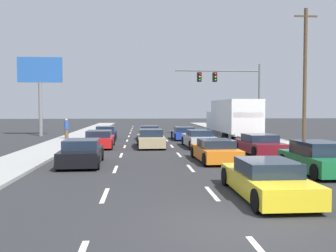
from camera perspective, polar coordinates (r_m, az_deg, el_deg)
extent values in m
plane|color=#2B2B2D|center=(33.40, -0.40, -1.99)|extent=(140.00, 140.00, 0.00)
cube|color=#9E9E99|center=(30.27, 16.27, -2.44)|extent=(2.80, 80.00, 0.14)
cube|color=#9E9E99|center=(28.98, -16.42, -2.67)|extent=(2.80, 80.00, 0.14)
cube|color=silver|center=(11.89, -9.76, -10.52)|extent=(0.14, 2.00, 0.01)
cube|color=silver|center=(16.78, -8.14, -6.63)|extent=(0.14, 2.00, 0.01)
cube|color=silver|center=(21.72, -7.27, -4.51)|extent=(0.14, 2.00, 0.01)
cube|color=silver|center=(26.69, -6.72, -3.17)|extent=(0.14, 2.00, 0.01)
cube|color=silver|center=(31.66, -6.34, -2.25)|extent=(0.14, 2.00, 0.01)
cube|color=silver|center=(36.64, -6.07, -1.58)|extent=(0.14, 2.00, 0.01)
cube|color=silver|center=(41.63, -5.86, -1.08)|extent=(0.14, 2.00, 0.01)
cube|color=silver|center=(46.62, -5.70, -0.68)|extent=(0.14, 2.00, 0.01)
cube|color=silver|center=(51.61, -5.57, -0.35)|extent=(0.14, 2.00, 0.01)
cube|color=silver|center=(56.60, -5.46, -0.09)|extent=(0.14, 2.00, 0.01)
cube|color=silver|center=(12.06, 6.81, -10.31)|extent=(0.14, 2.00, 0.01)
cube|color=silver|center=(16.90, 3.51, -6.55)|extent=(0.14, 2.00, 0.01)
cube|color=silver|center=(21.82, 1.71, -4.46)|extent=(0.14, 2.00, 0.01)
cube|color=silver|center=(26.76, 0.58, -3.14)|extent=(0.14, 2.00, 0.01)
cube|color=silver|center=(31.72, -0.19, -2.23)|extent=(0.14, 2.00, 0.01)
cube|color=silver|center=(36.70, -0.76, -1.56)|extent=(0.14, 2.00, 0.01)
cube|color=silver|center=(41.68, -1.19, -1.06)|extent=(0.14, 2.00, 0.01)
cube|color=silver|center=(46.66, -1.52, -0.66)|extent=(0.14, 2.00, 0.01)
cube|color=silver|center=(51.65, -1.80, -0.34)|extent=(0.14, 2.00, 0.01)
cube|color=silver|center=(56.64, -2.02, -0.08)|extent=(0.14, 2.00, 0.01)
cube|color=silver|center=(13.13, 21.73, -9.41)|extent=(0.14, 2.00, 0.01)
cube|color=silver|center=(17.69, 14.56, -6.22)|extent=(0.14, 2.00, 0.01)
cube|color=silver|center=(22.43, 10.41, -4.31)|extent=(0.14, 2.00, 0.01)
cube|color=silver|center=(27.26, 7.73, -3.05)|extent=(0.14, 2.00, 0.01)
cube|color=silver|center=(32.15, 5.87, -2.18)|extent=(0.14, 2.00, 0.01)
cube|color=silver|center=(37.07, 4.50, -1.53)|extent=(0.14, 2.00, 0.01)
cube|color=silver|center=(42.00, 3.45, -1.03)|extent=(0.14, 2.00, 0.01)
cube|color=silver|center=(46.95, 2.62, -0.64)|extent=(0.14, 2.00, 0.01)
cube|color=silver|center=(51.91, 1.96, -0.33)|extent=(0.14, 2.00, 0.01)
cube|color=silver|center=(56.88, 1.40, -0.06)|extent=(0.14, 2.00, 0.01)
cube|color=#141E4C|center=(32.72, -9.63, -1.31)|extent=(1.86, 4.07, 0.64)
cube|color=#192333|center=(32.51, -9.66, -0.41)|extent=(1.58, 1.89, 0.41)
cylinder|color=black|center=(34.23, -10.83, -1.39)|extent=(0.24, 0.65, 0.64)
cylinder|color=black|center=(34.14, -8.14, -1.38)|extent=(0.24, 0.65, 0.64)
cylinder|color=black|center=(31.34, -11.25, -1.76)|extent=(0.24, 0.65, 0.64)
cylinder|color=black|center=(31.24, -8.31, -1.75)|extent=(0.24, 0.65, 0.64)
cube|color=red|center=(26.28, -10.58, -2.32)|extent=(2.00, 4.31, 0.61)
cube|color=#192333|center=(26.19, -10.60, -1.17)|extent=(1.72, 2.24, 0.45)
cylinder|color=black|center=(27.95, -12.12, -2.30)|extent=(0.24, 0.65, 0.64)
cylinder|color=black|center=(27.81, -8.48, -2.29)|extent=(0.24, 0.65, 0.64)
cylinder|color=black|center=(24.82, -12.92, -2.93)|extent=(0.24, 0.65, 0.64)
cylinder|color=black|center=(24.66, -8.82, -2.92)|extent=(0.24, 0.65, 0.64)
cube|color=black|center=(18.27, -13.23, -4.46)|extent=(1.97, 4.18, 0.65)
cube|color=#192333|center=(18.23, -13.24, -2.74)|extent=(1.67, 2.13, 0.45)
cylinder|color=black|center=(19.88, -15.15, -4.33)|extent=(0.25, 0.65, 0.64)
cylinder|color=black|center=(19.70, -10.27, -4.34)|extent=(0.25, 0.65, 0.64)
cylinder|color=black|center=(16.93, -16.67, -5.56)|extent=(0.25, 0.65, 0.64)
cylinder|color=black|center=(16.72, -10.93, -5.60)|extent=(0.25, 0.65, 0.64)
cube|color=slate|center=(32.62, -2.91, -1.33)|extent=(1.77, 4.67, 0.60)
cube|color=#192333|center=(32.64, -2.92, -0.39)|extent=(1.53, 2.00, 0.47)
cylinder|color=black|center=(34.38, -4.35, -1.33)|extent=(0.23, 0.64, 0.64)
cylinder|color=black|center=(34.43, -1.69, -1.32)|extent=(0.23, 0.64, 0.64)
cylinder|color=black|center=(30.83, -4.27, -1.79)|extent=(0.23, 0.64, 0.64)
cylinder|color=black|center=(30.90, -1.31, -1.77)|extent=(0.23, 0.64, 0.64)
cube|color=tan|center=(26.06, -2.72, -2.27)|extent=(1.90, 4.72, 0.66)
cube|color=#192333|center=(25.75, -2.69, -1.04)|extent=(1.61, 2.14, 0.50)
cylinder|color=black|center=(27.82, -4.62, -2.27)|extent=(0.24, 0.65, 0.64)
cylinder|color=black|center=(27.91, -1.23, -2.25)|extent=(0.24, 0.65, 0.64)
cylinder|color=black|center=(24.26, -4.43, -2.99)|extent=(0.24, 0.65, 0.64)
cylinder|color=black|center=(24.36, -0.54, -2.96)|extent=(0.24, 0.65, 0.64)
cube|color=#1E389E|center=(32.59, 2.42, -1.34)|extent=(1.85, 4.03, 0.58)
cube|color=#192333|center=(32.29, 2.49, -0.50)|extent=(1.61, 2.05, 0.41)
cylinder|color=black|center=(33.95, 0.69, -1.37)|extent=(0.23, 0.64, 0.64)
cylinder|color=black|center=(34.15, 3.52, -1.35)|extent=(0.23, 0.64, 0.64)
cylinder|color=black|center=(31.06, 1.22, -1.75)|extent=(0.23, 0.64, 0.64)
cylinder|color=black|center=(31.29, 4.30, -1.72)|extent=(0.23, 0.64, 0.64)
cube|color=#B7BABF|center=(26.14, 4.72, -2.22)|extent=(1.88, 4.63, 0.70)
cube|color=#192333|center=(25.76, 4.87, -1.06)|extent=(1.61, 2.19, 0.41)
cylinder|color=black|center=(27.74, 2.40, -2.28)|extent=(0.24, 0.65, 0.64)
cylinder|color=black|center=(28.02, 5.73, -2.24)|extent=(0.24, 0.65, 0.64)
cylinder|color=black|center=(24.31, 3.56, -2.98)|extent=(0.24, 0.65, 0.64)
cylinder|color=black|center=(24.63, 7.35, -2.92)|extent=(0.24, 0.65, 0.64)
cube|color=orange|center=(19.20, 7.30, -4.14)|extent=(1.98, 4.28, 0.60)
cube|color=#192333|center=(18.99, 7.43, -2.69)|extent=(1.68, 2.04, 0.41)
cylinder|color=black|center=(20.55, 3.95, -4.02)|extent=(0.25, 0.65, 0.64)
cylinder|color=black|center=(20.93, 8.53, -3.92)|extent=(0.25, 0.65, 0.64)
cylinder|color=black|center=(17.52, 5.82, -5.18)|extent=(0.25, 0.65, 0.64)
cylinder|color=black|center=(17.96, 11.13, -5.03)|extent=(0.25, 0.65, 0.64)
cube|color=yellow|center=(11.86, 14.89, -8.50)|extent=(1.78, 4.58, 0.58)
cube|color=#192333|center=(11.66, 15.12, -6.16)|extent=(1.56, 2.00, 0.44)
cylinder|color=black|center=(13.29, 8.99, -7.72)|extent=(0.22, 0.64, 0.64)
cylinder|color=black|center=(13.76, 15.72, -7.43)|extent=(0.22, 0.64, 0.64)
cylinder|color=black|center=(10.02, 13.73, -11.20)|extent=(0.22, 0.64, 0.64)
cylinder|color=black|center=(10.64, 22.31, -10.51)|extent=(0.22, 0.64, 0.64)
cube|color=white|center=(28.93, 10.35, 1.56)|extent=(2.51, 6.59, 2.44)
cube|color=red|center=(25.83, 12.34, 1.68)|extent=(2.13, 0.09, 0.36)
cube|color=white|center=(33.17, 8.27, 0.36)|extent=(2.31, 2.24, 2.18)
cylinder|color=black|center=(32.97, 6.35, -1.23)|extent=(0.32, 0.97, 0.96)
cylinder|color=black|center=(33.51, 10.14, -1.19)|extent=(0.32, 0.97, 0.96)
cylinder|color=black|center=(27.46, 8.81, -2.02)|extent=(0.32, 0.97, 0.96)
cylinder|color=black|center=(28.11, 13.28, -1.95)|extent=(0.32, 0.97, 0.96)
cube|color=maroon|center=(22.86, 13.99, -3.09)|extent=(2.01, 4.59, 0.61)
cube|color=#192333|center=(22.83, 13.99, -1.78)|extent=(1.72, 2.19, 0.43)
cylinder|color=black|center=(24.22, 10.64, -3.04)|extent=(0.24, 0.65, 0.64)
cylinder|color=black|center=(24.78, 14.56, -2.95)|extent=(0.24, 0.65, 0.64)
cylinder|color=black|center=(20.97, 13.31, -3.95)|extent=(0.24, 0.65, 0.64)
cylinder|color=black|center=(21.61, 17.75, -3.81)|extent=(0.24, 0.65, 0.64)
cube|color=#196B38|center=(16.72, 22.04, -5.21)|extent=(1.76, 4.19, 0.66)
cube|color=#192333|center=(16.61, 22.15, -3.17)|extent=(1.54, 2.18, 0.54)
cylinder|color=black|center=(17.80, 17.45, -5.17)|extent=(0.22, 0.64, 0.64)
cylinder|color=black|center=(18.47, 22.11, -4.96)|extent=(0.22, 0.64, 0.64)
cylinder|color=black|center=(15.02, 21.93, -6.67)|extent=(0.22, 0.64, 0.64)
cylinder|color=#595B56|center=(39.61, 13.93, 4.00)|extent=(0.20, 0.20, 7.37)
cylinder|color=#595B56|center=(38.64, 7.69, 8.46)|extent=(8.82, 0.14, 0.14)
cube|color=black|center=(38.52, 7.25, 7.51)|extent=(0.40, 0.56, 0.95)
sphere|color=red|center=(38.25, 7.35, 8.00)|extent=(0.20, 0.20, 0.20)
sphere|color=orange|center=(38.22, 7.35, 7.55)|extent=(0.20, 0.20, 0.20)
sphere|color=green|center=(38.20, 7.35, 7.10)|extent=(0.20, 0.20, 0.20)
cube|color=black|center=(38.23, 4.86, 7.56)|extent=(0.40, 0.56, 0.95)
sphere|color=red|center=(37.96, 4.94, 8.05)|extent=(0.20, 0.20, 0.20)
sphere|color=orange|center=(37.93, 4.93, 7.60)|extent=(0.20, 0.20, 0.20)
sphere|color=green|center=(37.90, 4.93, 7.15)|extent=(0.20, 0.20, 0.20)
cylinder|color=brown|center=(30.63, 20.44, 7.20)|extent=(0.28, 0.28, 10.44)
cube|color=brown|center=(31.35, 20.58, 15.64)|extent=(1.80, 0.12, 0.12)
cylinder|color=slate|center=(38.84, -19.14, 2.47)|extent=(0.36, 0.36, 5.35)
cube|color=#2659A5|center=(39.03, -19.23, 8.23)|extent=(4.37, 0.20, 2.49)
cylinder|color=brown|center=(33.06, -15.44, -1.19)|extent=(0.32, 0.32, 0.80)
cylinder|color=#264CA5|center=(33.02, -15.45, 0.12)|extent=(0.38, 0.38, 0.70)
sphere|color=tan|center=(33.00, -15.46, 0.92)|extent=(0.22, 0.22, 0.22)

